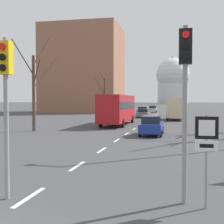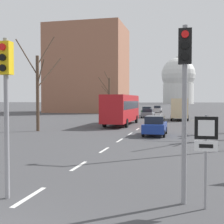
{
  "view_description": "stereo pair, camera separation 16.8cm",
  "coord_description": "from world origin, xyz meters",
  "px_view_note": "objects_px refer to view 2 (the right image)",
  "views": [
    {
      "loc": [
        4.35,
        -5.15,
        2.91
      ],
      "look_at": [
        2.31,
        4.41,
        2.54
      ],
      "focal_mm": 50.0,
      "sensor_mm": 36.0,
      "label": 1
    },
    {
      "loc": [
        4.51,
        -5.12,
        2.91
      ],
      "look_at": [
        2.31,
        4.41,
        2.54
      ],
      "focal_mm": 50.0,
      "sensor_mm": 36.0,
      "label": 2
    }
  ],
  "objects_px": {
    "traffic_signal_near_right": "(185,80)",
    "sedan_mid_centre": "(129,115)",
    "city_bus": "(121,108)",
    "delivery_truck": "(180,108)",
    "route_sign_post": "(206,145)",
    "traffic_signal_centre_tall": "(6,87)",
    "sedan_near_left": "(148,113)",
    "sedan_far_left": "(155,126)",
    "sedan_far_right": "(147,111)",
    "sedan_near_right": "(158,109)"
  },
  "relations": [
    {
      "from": "sedan_near_left",
      "to": "sedan_far_right",
      "type": "xyz_separation_m",
      "value": [
        -0.87,
        6.43,
        0.11
      ]
    },
    {
      "from": "route_sign_post",
      "to": "sedan_far_left",
      "type": "relative_size",
      "value": 0.59
    },
    {
      "from": "traffic_signal_centre_tall",
      "to": "sedan_mid_centre",
      "type": "bearing_deg",
      "value": 94.22
    },
    {
      "from": "sedan_far_right",
      "to": "delivery_truck",
      "type": "relative_size",
      "value": 0.56
    },
    {
      "from": "traffic_signal_near_right",
      "to": "sedan_far_left",
      "type": "height_order",
      "value": "traffic_signal_near_right"
    },
    {
      "from": "sedan_mid_centre",
      "to": "city_bus",
      "type": "relative_size",
      "value": 0.42
    },
    {
      "from": "delivery_truck",
      "to": "sedan_near_right",
      "type": "bearing_deg",
      "value": 101.12
    },
    {
      "from": "sedan_far_right",
      "to": "sedan_near_left",
      "type": "bearing_deg",
      "value": -82.31
    },
    {
      "from": "route_sign_post",
      "to": "sedan_near_left",
      "type": "xyz_separation_m",
      "value": [
        -6.4,
        43.17,
        -0.97
      ]
    },
    {
      "from": "city_bus",
      "to": "delivery_truck",
      "type": "xyz_separation_m",
      "value": [
        6.52,
        10.97,
        -0.35
      ]
    },
    {
      "from": "sedan_near_left",
      "to": "delivery_truck",
      "type": "xyz_separation_m",
      "value": [
        5.25,
        -5.21,
        0.95
      ]
    },
    {
      "from": "route_sign_post",
      "to": "sedan_mid_centre",
      "type": "bearing_deg",
      "value": 103.04
    },
    {
      "from": "traffic_signal_near_right",
      "to": "city_bus",
      "type": "height_order",
      "value": "traffic_signal_near_right"
    },
    {
      "from": "route_sign_post",
      "to": "sedan_mid_centre",
      "type": "xyz_separation_m",
      "value": [
        -8.34,
        36.02,
        -0.91
      ]
    },
    {
      "from": "sedan_near_right",
      "to": "sedan_far_left",
      "type": "height_order",
      "value": "sedan_far_left"
    },
    {
      "from": "traffic_signal_centre_tall",
      "to": "sedan_near_left",
      "type": "xyz_separation_m",
      "value": [
        -0.75,
        43.53,
        -2.55
      ]
    },
    {
      "from": "sedan_far_left",
      "to": "route_sign_post",
      "type": "bearing_deg",
      "value": -80.47
    },
    {
      "from": "traffic_signal_near_right",
      "to": "sedan_far_right",
      "type": "bearing_deg",
      "value": 97.75
    },
    {
      "from": "traffic_signal_centre_tall",
      "to": "sedan_far_left",
      "type": "relative_size",
      "value": 1.09
    },
    {
      "from": "traffic_signal_near_right",
      "to": "traffic_signal_centre_tall",
      "type": "distance_m",
      "value": 5.14
    },
    {
      "from": "sedan_mid_centre",
      "to": "city_bus",
      "type": "bearing_deg",
      "value": -85.78
    },
    {
      "from": "sedan_near_left",
      "to": "delivery_truck",
      "type": "relative_size",
      "value": 0.64
    },
    {
      "from": "traffic_signal_near_right",
      "to": "sedan_mid_centre",
      "type": "distance_m",
      "value": 36.65
    },
    {
      "from": "traffic_signal_near_right",
      "to": "sedan_near_right",
      "type": "bearing_deg",
      "value": 95.33
    },
    {
      "from": "sedan_near_left",
      "to": "sedan_far_left",
      "type": "height_order",
      "value": "sedan_far_left"
    },
    {
      "from": "sedan_mid_centre",
      "to": "delivery_truck",
      "type": "relative_size",
      "value": 0.64
    },
    {
      "from": "sedan_near_right",
      "to": "delivery_truck",
      "type": "relative_size",
      "value": 0.55
    },
    {
      "from": "traffic_signal_near_right",
      "to": "sedan_near_left",
      "type": "distance_m",
      "value": 43.34
    },
    {
      "from": "traffic_signal_centre_tall",
      "to": "sedan_near_left",
      "type": "distance_m",
      "value": 43.61
    },
    {
      "from": "traffic_signal_centre_tall",
      "to": "city_bus",
      "type": "distance_m",
      "value": 27.46
    },
    {
      "from": "city_bus",
      "to": "sedan_far_right",
      "type": "bearing_deg",
      "value": 88.98
    },
    {
      "from": "sedan_far_left",
      "to": "delivery_truck",
      "type": "xyz_separation_m",
      "value": [
        1.73,
        20.78,
        0.89
      ]
    },
    {
      "from": "route_sign_post",
      "to": "city_bus",
      "type": "bearing_deg",
      "value": 105.87
    },
    {
      "from": "sedan_near_left",
      "to": "city_bus",
      "type": "height_order",
      "value": "city_bus"
    },
    {
      "from": "sedan_near_left",
      "to": "sedan_far_right",
      "type": "relative_size",
      "value": 1.14
    },
    {
      "from": "sedan_near_right",
      "to": "sedan_far_right",
      "type": "relative_size",
      "value": 0.99
    },
    {
      "from": "route_sign_post",
      "to": "city_bus",
      "type": "height_order",
      "value": "city_bus"
    },
    {
      "from": "traffic_signal_centre_tall",
      "to": "sedan_far_left",
      "type": "height_order",
      "value": "traffic_signal_centre_tall"
    },
    {
      "from": "route_sign_post",
      "to": "sedan_mid_centre",
      "type": "distance_m",
      "value": 36.99
    },
    {
      "from": "traffic_signal_near_right",
      "to": "delivery_truck",
      "type": "relative_size",
      "value": 0.69
    },
    {
      "from": "sedan_near_right",
      "to": "delivery_truck",
      "type": "distance_m",
      "value": 28.78
    },
    {
      "from": "traffic_signal_centre_tall",
      "to": "sedan_far_right",
      "type": "distance_m",
      "value": 50.05
    },
    {
      "from": "traffic_signal_near_right",
      "to": "sedan_far_left",
      "type": "distance_m",
      "value": 17.24
    },
    {
      "from": "route_sign_post",
      "to": "traffic_signal_near_right",
      "type": "bearing_deg",
      "value": 151.09
    },
    {
      "from": "route_sign_post",
      "to": "sedan_far_left",
      "type": "distance_m",
      "value": 17.45
    },
    {
      "from": "city_bus",
      "to": "delivery_truck",
      "type": "height_order",
      "value": "city_bus"
    },
    {
      "from": "city_bus",
      "to": "sedan_near_left",
      "type": "bearing_deg",
      "value": 85.5
    },
    {
      "from": "traffic_signal_near_right",
      "to": "sedan_far_right",
      "type": "height_order",
      "value": "traffic_signal_near_right"
    },
    {
      "from": "traffic_signal_centre_tall",
      "to": "sedan_far_right",
      "type": "bearing_deg",
      "value": 91.85
    },
    {
      "from": "route_sign_post",
      "to": "sedan_near_left",
      "type": "bearing_deg",
      "value": 98.44
    }
  ]
}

